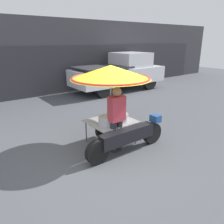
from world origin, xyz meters
name	(u,v)px	position (x,y,z in m)	size (l,w,h in m)	color
ground_plane	(109,158)	(0.00, 0.00, 0.00)	(36.00, 36.00, 0.00)	#4C4F54
shopfront_building	(13,58)	(0.00, 7.66, 1.77)	(28.00, 2.06, 3.56)	#38383D
vendor_motorcycle_cart	(113,84)	(0.52, 0.55, 1.55)	(2.23, 1.92, 2.00)	black
vendor_person	(117,117)	(0.37, 0.20, 0.87)	(0.38, 0.22, 1.56)	#2D2D33
pickup_truck	(121,72)	(4.67, 5.38, 0.95)	(5.03, 1.87, 1.93)	black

